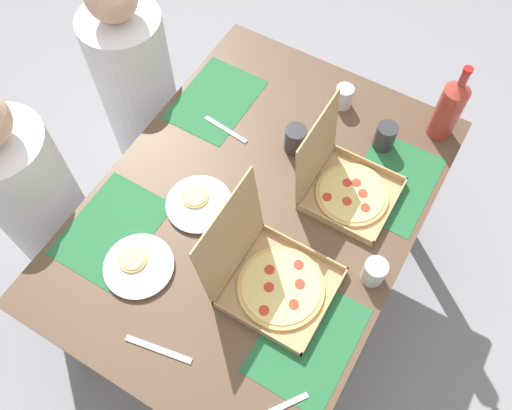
{
  "coord_description": "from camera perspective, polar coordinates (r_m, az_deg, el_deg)",
  "views": [
    {
      "loc": [
        -0.75,
        -0.44,
        2.32
      ],
      "look_at": [
        0.0,
        0.0,
        0.76
      ],
      "focal_mm": 37.19,
      "sensor_mm": 36.0,
      "label": 1
    }
  ],
  "objects": [
    {
      "name": "fork_by_near_right",
      "position": [
        1.57,
        2.26,
        -21.06
      ],
      "size": [
        0.16,
        0.12,
        0.0
      ],
      "primitive_type": "cube",
      "rotation": [
        0.0,
        0.0,
        5.66
      ],
      "color": "#B7B7BC",
      "rests_on": "dining_table"
    },
    {
      "name": "soda_bottle",
      "position": [
        1.97,
        20.08,
        9.78
      ],
      "size": [
        0.09,
        0.09,
        0.32
      ],
      "color": "#B2382D",
      "rests_on": "dining_table"
    },
    {
      "name": "pizza_box_corner_left",
      "position": [
        1.79,
        9.49,
        2.2
      ],
      "size": [
        0.28,
        0.3,
        0.32
      ],
      "color": "tan",
      "rests_on": "dining_table"
    },
    {
      "name": "knife_by_far_left",
      "position": [
        1.63,
        -10.43,
        -15.02
      ],
      "size": [
        0.06,
        0.21,
        0.0
      ],
      "primitive_type": "cube",
      "rotation": [
        0.0,
        0.0,
        4.9
      ],
      "color": "#B7B7BC",
      "rests_on": "dining_table"
    },
    {
      "name": "cup_clear_right",
      "position": [
        2.03,
        9.42,
        11.42
      ],
      "size": [
        0.07,
        0.07,
        0.09
      ],
      "primitive_type": "cylinder",
      "color": "silver",
      "rests_on": "dining_table"
    },
    {
      "name": "ground_plane",
      "position": [
        2.48,
        -0.0,
        -8.65
      ],
      "size": [
        6.0,
        6.0,
        0.0
      ],
      "primitive_type": "plane",
      "color": "gray"
    },
    {
      "name": "placemat_near_right",
      "position": [
        1.89,
        14.53,
        2.38
      ],
      "size": [
        0.36,
        0.26,
        0.0
      ],
      "primitive_type": "cube",
      "color": "#236638",
      "rests_on": "dining_table"
    },
    {
      "name": "fork_by_near_left",
      "position": [
        1.96,
        -3.27,
        8.11
      ],
      "size": [
        0.04,
        0.19,
        0.0
      ],
      "primitive_type": "cube",
      "rotation": [
        0.0,
        0.0,
        1.46
      ],
      "color": "#B7B7BC",
      "rests_on": "dining_table"
    },
    {
      "name": "placemat_far_right",
      "position": [
        2.05,
        -4.35,
        11.22
      ],
      "size": [
        0.36,
        0.26,
        0.0
      ],
      "primitive_type": "cube",
      "color": "#236638",
      "rests_on": "dining_table"
    },
    {
      "name": "diner_right_seat",
      "position": [
        2.42,
        -12.3,
        11.02
      ],
      "size": [
        0.32,
        0.32,
        1.17
      ],
      "color": "white",
      "rests_on": "ground_plane"
    },
    {
      "name": "dining_table",
      "position": [
        1.88,
        -0.0,
        -1.64
      ],
      "size": [
        1.41,
        1.03,
        0.76
      ],
      "color": "#3F3328",
      "rests_on": "ground_plane"
    },
    {
      "name": "placemat_far_left",
      "position": [
        1.81,
        -15.23,
        -2.47
      ],
      "size": [
        0.36,
        0.26,
        0.0
      ],
      "primitive_type": "cube",
      "color": "#236638",
      "rests_on": "dining_table"
    },
    {
      "name": "placemat_near_left",
      "position": [
        1.62,
        5.58,
        -14.27
      ],
      "size": [
        0.36,
        0.26,
        0.0
      ],
      "primitive_type": "cube",
      "color": "#236638",
      "rests_on": "dining_table"
    },
    {
      "name": "cup_dark",
      "position": [
        1.67,
        12.59,
        -7.02
      ],
      "size": [
        0.07,
        0.07,
        0.09
      ],
      "primitive_type": "cylinder",
      "color": "silver",
      "rests_on": "dining_table"
    },
    {
      "name": "pizza_box_center",
      "position": [
        1.62,
        1.52,
        -7.72
      ],
      "size": [
        0.31,
        0.35,
        0.34
      ],
      "color": "tan",
      "rests_on": "dining_table"
    },
    {
      "name": "plate_far_left",
      "position": [
        1.79,
        -6.18,
        0.15
      ],
      "size": [
        0.22,
        0.22,
        0.03
      ],
      "color": "white",
      "rests_on": "dining_table"
    },
    {
      "name": "cup_red",
      "position": [
        1.88,
        4.12,
        7.12
      ],
      "size": [
        0.08,
        0.08,
        0.1
      ],
      "primitive_type": "cylinder",
      "color": "#333338",
      "rests_on": "dining_table"
    },
    {
      "name": "diner_left_seat",
      "position": [
        2.22,
        -21.94,
        -0.4
      ],
      "size": [
        0.32,
        0.32,
        1.16
      ],
      "color": "white",
      "rests_on": "ground_plane"
    },
    {
      "name": "cup_clear_left",
      "position": [
        1.93,
        13.71,
        7.18
      ],
      "size": [
        0.07,
        0.07,
        0.1
      ],
      "primitive_type": "cylinder",
      "color": "#333338",
      "rests_on": "dining_table"
    },
    {
      "name": "plate_middle",
      "position": [
        1.72,
        -12.54,
        -6.4
      ],
      "size": [
        0.22,
        0.22,
        0.03
      ],
      "color": "white",
      "rests_on": "dining_table"
    }
  ]
}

